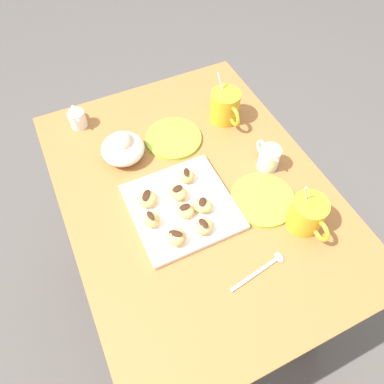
{
  "coord_description": "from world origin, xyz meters",
  "views": [
    {
      "loc": [
        0.51,
        -0.25,
        1.54
      ],
      "look_at": [
        0.02,
        -0.02,
        0.75
      ],
      "focal_mm": 32.96,
      "sensor_mm": 36.0,
      "label": 1
    }
  ],
  "objects_px": {
    "chocolate_sauce_pitcher": "(77,118)",
    "beignet_7": "(151,220)",
    "coffee_mug_mustard_right": "(308,214)",
    "ice_cream_bowl": "(123,148)",
    "beignet_2": "(147,199)",
    "beignet_6": "(202,205)",
    "beignet_1": "(186,176)",
    "pastry_plate_square": "(182,207)",
    "saucer_lime_left": "(263,199)",
    "beignet_0": "(185,210)",
    "beignet_4": "(178,193)",
    "cream_pitcher_white": "(269,157)",
    "saucer_lime_right": "(173,138)",
    "beignet_3": "(203,227)",
    "beignet_5": "(176,237)",
    "dining_table": "(195,216)",
    "coffee_mug_mustard_left": "(225,106)"
  },
  "relations": [
    {
      "from": "pastry_plate_square",
      "to": "beignet_7",
      "type": "xyz_separation_m",
      "value": [
        0.02,
        -0.09,
        0.03
      ]
    },
    {
      "from": "beignet_7",
      "to": "beignet_2",
      "type": "bearing_deg",
      "value": 168.76
    },
    {
      "from": "pastry_plate_square",
      "to": "beignet_6",
      "type": "distance_m",
      "value": 0.06
    },
    {
      "from": "beignet_2",
      "to": "beignet_6",
      "type": "height_order",
      "value": "same"
    },
    {
      "from": "dining_table",
      "to": "pastry_plate_square",
      "type": "relative_size",
      "value": 3.63
    },
    {
      "from": "coffee_mug_mustard_right",
      "to": "saucer_lime_right",
      "type": "xyz_separation_m",
      "value": [
        -0.42,
        -0.19,
        -0.05
      ]
    },
    {
      "from": "beignet_1",
      "to": "beignet_6",
      "type": "bearing_deg",
      "value": -1.41
    },
    {
      "from": "dining_table",
      "to": "beignet_3",
      "type": "distance_m",
      "value": 0.22
    },
    {
      "from": "coffee_mug_mustard_left",
      "to": "cream_pitcher_white",
      "type": "xyz_separation_m",
      "value": [
        0.23,
        0.02,
        -0.01
      ]
    },
    {
      "from": "chocolate_sauce_pitcher",
      "to": "beignet_6",
      "type": "bearing_deg",
      "value": 24.61
    },
    {
      "from": "beignet_0",
      "to": "saucer_lime_right",
      "type": "bearing_deg",
      "value": 162.63
    },
    {
      "from": "ice_cream_bowl",
      "to": "beignet_7",
      "type": "relative_size",
      "value": 2.88
    },
    {
      "from": "saucer_lime_left",
      "to": "beignet_1",
      "type": "xyz_separation_m",
      "value": [
        -0.14,
        -0.16,
        0.03
      ]
    },
    {
      "from": "dining_table",
      "to": "ice_cream_bowl",
      "type": "relative_size",
      "value": 7.63
    },
    {
      "from": "chocolate_sauce_pitcher",
      "to": "saucer_lime_right",
      "type": "distance_m",
      "value": 0.31
    },
    {
      "from": "chocolate_sauce_pitcher",
      "to": "beignet_1",
      "type": "distance_m",
      "value": 0.42
    },
    {
      "from": "chocolate_sauce_pitcher",
      "to": "beignet_7",
      "type": "height_order",
      "value": "chocolate_sauce_pitcher"
    },
    {
      "from": "beignet_1",
      "to": "beignet_4",
      "type": "height_order",
      "value": "beignet_4"
    },
    {
      "from": "beignet_0",
      "to": "beignet_5",
      "type": "relative_size",
      "value": 1.05
    },
    {
      "from": "cream_pitcher_white",
      "to": "pastry_plate_square",
      "type": "bearing_deg",
      "value": -84.21
    },
    {
      "from": "beignet_3",
      "to": "beignet_7",
      "type": "height_order",
      "value": "beignet_7"
    },
    {
      "from": "beignet_1",
      "to": "beignet_0",
      "type": "bearing_deg",
      "value": -27.15
    },
    {
      "from": "saucer_lime_left",
      "to": "pastry_plate_square",
      "type": "bearing_deg",
      "value": -108.52
    },
    {
      "from": "coffee_mug_mustard_left",
      "to": "chocolate_sauce_pitcher",
      "type": "xyz_separation_m",
      "value": [
        -0.17,
        -0.44,
        -0.02
      ]
    },
    {
      "from": "chocolate_sauce_pitcher",
      "to": "beignet_7",
      "type": "relative_size",
      "value": 2.09
    },
    {
      "from": "cream_pitcher_white",
      "to": "beignet_0",
      "type": "bearing_deg",
      "value": -79.17
    },
    {
      "from": "pastry_plate_square",
      "to": "coffee_mug_mustard_left",
      "type": "distance_m",
      "value": 0.37
    },
    {
      "from": "beignet_2",
      "to": "beignet_3",
      "type": "distance_m",
      "value": 0.17
    },
    {
      "from": "pastry_plate_square",
      "to": "ice_cream_bowl",
      "type": "distance_m",
      "value": 0.26
    },
    {
      "from": "cream_pitcher_white",
      "to": "beignet_7",
      "type": "distance_m",
      "value": 0.38
    },
    {
      "from": "beignet_0",
      "to": "beignet_7",
      "type": "relative_size",
      "value": 1.18
    },
    {
      "from": "saucer_lime_left",
      "to": "beignet_0",
      "type": "xyz_separation_m",
      "value": [
        -0.04,
        -0.21,
        0.03
      ]
    },
    {
      "from": "ice_cream_bowl",
      "to": "beignet_4",
      "type": "distance_m",
      "value": 0.23
    },
    {
      "from": "beignet_6",
      "to": "beignet_7",
      "type": "bearing_deg",
      "value": -96.32
    },
    {
      "from": "cream_pitcher_white",
      "to": "beignet_7",
      "type": "xyz_separation_m",
      "value": [
        0.05,
        -0.38,
        -0.0
      ]
    },
    {
      "from": "cream_pitcher_white",
      "to": "beignet_3",
      "type": "xyz_separation_m",
      "value": [
        0.12,
        -0.27,
        -0.01
      ]
    },
    {
      "from": "beignet_1",
      "to": "beignet_3",
      "type": "height_order",
      "value": "beignet_1"
    },
    {
      "from": "cream_pitcher_white",
      "to": "beignet_3",
      "type": "relative_size",
      "value": 2.02
    },
    {
      "from": "beignet_5",
      "to": "saucer_lime_right",
      "type": "bearing_deg",
      "value": 157.61
    },
    {
      "from": "chocolate_sauce_pitcher",
      "to": "beignet_6",
      "type": "relative_size",
      "value": 1.69
    },
    {
      "from": "beignet_0",
      "to": "beignet_2",
      "type": "height_order",
      "value": "beignet_2"
    },
    {
      "from": "beignet_7",
      "to": "coffee_mug_mustard_left",
      "type": "bearing_deg",
      "value": 127.38
    },
    {
      "from": "pastry_plate_square",
      "to": "ice_cream_bowl",
      "type": "height_order",
      "value": "ice_cream_bowl"
    },
    {
      "from": "pastry_plate_square",
      "to": "beignet_4",
      "type": "height_order",
      "value": "beignet_4"
    },
    {
      "from": "coffee_mug_mustard_right",
      "to": "ice_cream_bowl",
      "type": "relative_size",
      "value": 1.14
    },
    {
      "from": "cream_pitcher_white",
      "to": "saucer_lime_left",
      "type": "distance_m",
      "value": 0.13
    },
    {
      "from": "pastry_plate_square",
      "to": "beignet_5",
      "type": "bearing_deg",
      "value": -31.91
    },
    {
      "from": "coffee_mug_mustard_left",
      "to": "beignet_0",
      "type": "relative_size",
      "value": 2.93
    },
    {
      "from": "beignet_5",
      "to": "dining_table",
      "type": "bearing_deg",
      "value": 138.56
    },
    {
      "from": "pastry_plate_square",
      "to": "ice_cream_bowl",
      "type": "bearing_deg",
      "value": -161.64
    }
  ]
}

